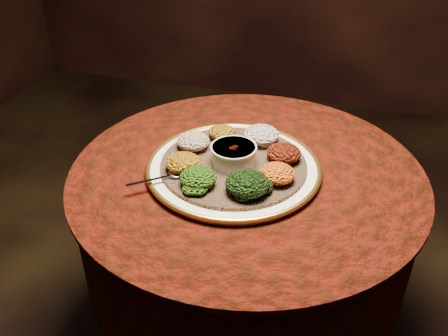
# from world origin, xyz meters

# --- Properties ---
(table) EXTENTS (0.96, 0.96, 0.73)m
(table) POSITION_xyz_m (0.00, 0.00, 0.55)
(table) COLOR black
(table) RESTS_ON ground
(platter) EXTENTS (0.50, 0.50, 0.02)m
(platter) POSITION_xyz_m (-0.03, -0.02, 0.75)
(platter) COLOR white
(platter) RESTS_ON table
(injera) EXTENTS (0.48, 0.48, 0.01)m
(injera) POSITION_xyz_m (-0.03, -0.02, 0.76)
(injera) COLOR brown
(injera) RESTS_ON platter
(stew_bowl) EXTENTS (0.12, 0.12, 0.05)m
(stew_bowl) POSITION_xyz_m (-0.03, -0.02, 0.79)
(stew_bowl) COLOR silver
(stew_bowl) RESTS_ON injera
(spoon) EXTENTS (0.12, 0.10, 0.01)m
(spoon) POSITION_xyz_m (-0.17, -0.13, 0.77)
(spoon) COLOR silver
(spoon) RESTS_ON injera
(portion_ayib) EXTENTS (0.10, 0.10, 0.05)m
(portion_ayib) POSITION_xyz_m (0.01, 0.11, 0.79)
(portion_ayib) COLOR white
(portion_ayib) RESTS_ON injera
(portion_kitfo) EXTENTS (0.09, 0.09, 0.04)m
(portion_kitfo) POSITION_xyz_m (0.09, 0.04, 0.78)
(portion_kitfo) COLOR black
(portion_kitfo) RESTS_ON injera
(portion_tikil) EXTENTS (0.09, 0.09, 0.04)m
(portion_tikil) POSITION_xyz_m (0.09, -0.06, 0.78)
(portion_tikil) COLOR #BA810F
(portion_tikil) RESTS_ON injera
(portion_gomen) EXTENTS (0.11, 0.10, 0.05)m
(portion_gomen) POSITION_xyz_m (0.03, -0.13, 0.79)
(portion_gomen) COLOR black
(portion_gomen) RESTS_ON injera
(portion_mixveg) EXTENTS (0.09, 0.09, 0.04)m
(portion_mixveg) POSITION_xyz_m (-0.09, -0.14, 0.78)
(portion_mixveg) COLOR #8D3A09
(portion_mixveg) RESTS_ON injera
(portion_kik) EXTENTS (0.09, 0.09, 0.04)m
(portion_kik) POSITION_xyz_m (-0.15, -0.08, 0.78)
(portion_kik) COLOR #A16A0E
(portion_kik) RESTS_ON injera
(portion_timatim) EXTENTS (0.09, 0.09, 0.04)m
(portion_timatim) POSITION_xyz_m (-0.16, 0.03, 0.78)
(portion_timatim) COLOR maroon
(portion_timatim) RESTS_ON injera
(portion_shiro) EXTENTS (0.08, 0.07, 0.04)m
(portion_shiro) POSITION_xyz_m (-0.10, 0.10, 0.78)
(portion_shiro) COLOR #9B6712
(portion_shiro) RESTS_ON injera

